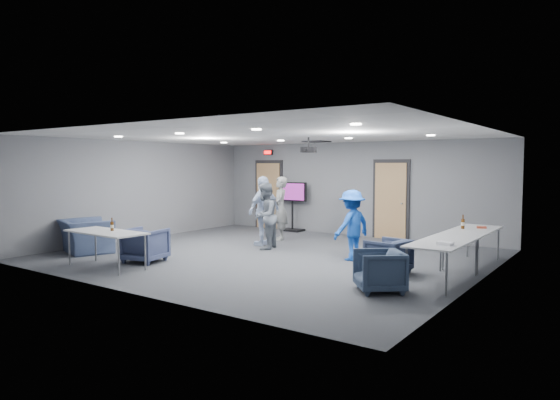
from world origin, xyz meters
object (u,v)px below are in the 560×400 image
Objects in this scene: person_d at (352,225)px; chair_right_b at (388,256)px; person_b at (265,216)px; bottle_right at (463,224)px; person_a at (280,208)px; chair_front_b at (86,236)px; bottle_front at (112,226)px; table_right_a at (472,231)px; table_front_left at (106,234)px; chair_right_c at (379,271)px; chair_front_a at (145,245)px; table_right_b at (444,243)px; person_c at (264,211)px; tv_stand at (292,203)px; projector at (308,149)px.

chair_right_b is at bearing 72.64° from person_d.
person_b reaches higher than bottle_right.
person_a is 5.89× the size of bottle_right.
chair_front_b is 4.49× the size of bottle_front.
table_right_a is at bearing -135.58° from chair_front_b.
person_d is at bearing 45.98° from table_front_left.
bottle_front is (-0.64, -4.90, -0.04)m from person_a.
chair_right_c is at bearing 13.87° from bottle_front.
chair_front_b is at bearing 115.55° from table_right_a.
person_a is at bearing -110.25° from chair_front_a.
table_right_b is at bearing -175.59° from chair_front_a.
chair_front_b reaches higher than chair_right_b.
person_c is 4.29m from chair_front_b.
person_a is 3.27m from person_d.
table_right_a is at bearing -20.67° from tv_stand.
projector is (-1.35, 0.40, 1.65)m from person_d.
table_right_a is (4.62, 0.92, -0.12)m from person_b.
bottle_front is at bearing -42.17° from person_a.
person_c is 2.78m from person_d.
person_d is 1.27× the size of chair_front_b.
table_front_left reaches higher than chair_right_b.
bottle_front is (-4.71, -2.69, 0.50)m from chair_right_b.
bottle_right reaches higher than chair_right_c.
tv_stand is 3.96m from projector.
bottle_front is at bearing -115.86° from chair_right_c.
table_right_b is (4.62, -0.98, -0.12)m from person_b.
person_b is at bearing 45.63° from person_c.
person_c is at bearing -161.17° from chair_right_c.
person_c is 0.96× the size of table_front_left.
person_b is 4.71m from table_right_a.
chair_front_a is 0.43× the size of table_front_left.
chair_front_b is at bearing 103.12° from table_right_b.
bottle_right is (4.98, -0.52, -0.03)m from person_a.
chair_right_b is at bearing 26.82° from person_a.
chair_right_b is 5.53m from table_front_left.
chair_right_b is 3.45m from projector.
table_front_left is (-0.88, -4.03, -0.20)m from person_c.
chair_front_b is at bearing -11.42° from chair_front_a.
chair_front_b is at bearing -33.81° from person_c.
person_b is 0.84× the size of table_right_a.
table_right_b is 1.05× the size of table_front_left.
table_front_left is at bearing -5.45° from person_c.
table_right_a reaches higher than chair_right_b.
table_right_b is (5.72, 1.76, 0.33)m from chair_front_a.
table_right_a is at bearing 84.58° from person_b.
table_right_b is (1.10, -0.19, 0.36)m from chair_right_b.
bottle_right is at bearing 94.06° from table_right_a.
chair_right_c is (1.60, -2.15, -0.42)m from person_d.
table_right_a is 6.53× the size of bottle_right.
person_a is 1.52m from person_b.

